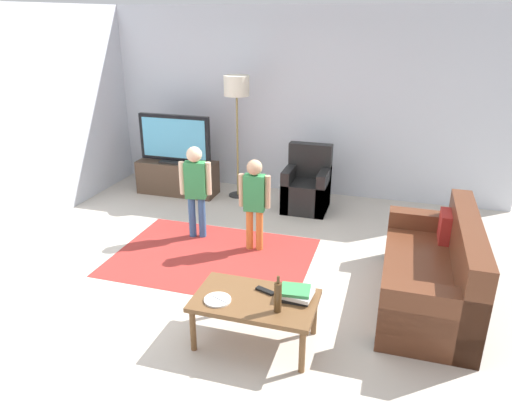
# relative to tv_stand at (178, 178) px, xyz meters

# --- Properties ---
(ground) EXTENTS (7.80, 7.80, 0.00)m
(ground) POSITION_rel_tv_stand_xyz_m (1.77, -2.30, -0.24)
(ground) COLOR beige
(wall_back) EXTENTS (6.00, 0.12, 2.70)m
(wall_back) POSITION_rel_tv_stand_xyz_m (1.77, 0.70, 1.11)
(wall_back) COLOR silver
(wall_back) RESTS_ON ground
(area_rug) EXTENTS (2.20, 1.60, 0.01)m
(area_rug) POSITION_rel_tv_stand_xyz_m (1.28, -1.81, -0.24)
(area_rug) COLOR #9E2D28
(area_rug) RESTS_ON ground
(tv_stand) EXTENTS (1.20, 0.44, 0.50)m
(tv_stand) POSITION_rel_tv_stand_xyz_m (0.00, 0.00, 0.00)
(tv_stand) COLOR #4C3828
(tv_stand) RESTS_ON ground
(tv) EXTENTS (1.10, 0.28, 0.71)m
(tv) POSITION_rel_tv_stand_xyz_m (0.00, -0.02, 0.60)
(tv) COLOR black
(tv) RESTS_ON tv_stand
(couch) EXTENTS (0.80, 1.80, 0.86)m
(couch) POSITION_rel_tv_stand_xyz_m (3.64, -2.05, 0.05)
(couch) COLOR brown
(couch) RESTS_ON ground
(armchair) EXTENTS (0.60, 0.60, 0.90)m
(armchair) POSITION_rel_tv_stand_xyz_m (2.01, -0.04, 0.05)
(armchair) COLOR black
(armchair) RESTS_ON ground
(floor_lamp) EXTENTS (0.36, 0.36, 1.78)m
(floor_lamp) POSITION_rel_tv_stand_xyz_m (0.92, 0.15, 1.30)
(floor_lamp) COLOR #262626
(floor_lamp) RESTS_ON ground
(child_near_tv) EXTENTS (0.37, 0.19, 1.14)m
(child_near_tv) POSITION_rel_tv_stand_xyz_m (0.91, -1.35, 0.44)
(child_near_tv) COLOR #33598C
(child_near_tv) RESTS_ON ground
(child_center) EXTENTS (0.36, 0.18, 1.09)m
(child_center) POSITION_rel_tv_stand_xyz_m (1.68, -1.47, 0.41)
(child_center) COLOR orange
(child_center) RESTS_ON ground
(coffee_table) EXTENTS (1.00, 0.60, 0.42)m
(coffee_table) POSITION_rel_tv_stand_xyz_m (2.19, -3.11, 0.13)
(coffee_table) COLOR brown
(coffee_table) RESTS_ON ground
(book_stack) EXTENTS (0.28, 0.24, 0.08)m
(book_stack) POSITION_rel_tv_stand_xyz_m (2.50, -3.01, 0.22)
(book_stack) COLOR black
(book_stack) RESTS_ON coffee_table
(bottle) EXTENTS (0.06, 0.06, 0.31)m
(bottle) POSITION_rel_tv_stand_xyz_m (2.41, -3.23, 0.31)
(bottle) COLOR #4C3319
(bottle) RESTS_ON coffee_table
(tv_remote) EXTENTS (0.18, 0.10, 0.02)m
(tv_remote) POSITION_rel_tv_stand_xyz_m (2.24, -2.99, 0.19)
(tv_remote) COLOR black
(tv_remote) RESTS_ON coffee_table
(plate) EXTENTS (0.22, 0.22, 0.02)m
(plate) POSITION_rel_tv_stand_xyz_m (1.91, -3.23, 0.18)
(plate) COLOR white
(plate) RESTS_ON coffee_table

